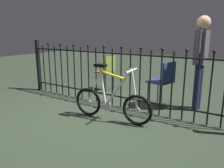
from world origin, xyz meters
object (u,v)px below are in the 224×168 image
object	(u,v)px
chair_navy	(164,79)
person_visitor	(201,55)
bicycle	(111,102)
chair_olive	(107,70)

from	to	relation	value
chair_navy	person_visitor	xyz separation A→B (m)	(0.58, 0.19, 0.47)
bicycle	chair_olive	xyz separation A→B (m)	(-1.07, 1.45, 0.21)
bicycle	chair_olive	world-z (taller)	bicycle
bicycle	person_visitor	size ratio (longest dim) A/B	0.82
bicycle	chair_navy	xyz separation A→B (m)	(0.46, 1.09, 0.23)
chair_navy	person_visitor	bearing A→B (deg)	18.14
chair_olive	person_visitor	distance (m)	2.17
chair_navy	chair_olive	distance (m)	1.57
chair_olive	person_visitor	world-z (taller)	person_visitor
chair_navy	chair_olive	xyz separation A→B (m)	(-1.53, 0.36, -0.02)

